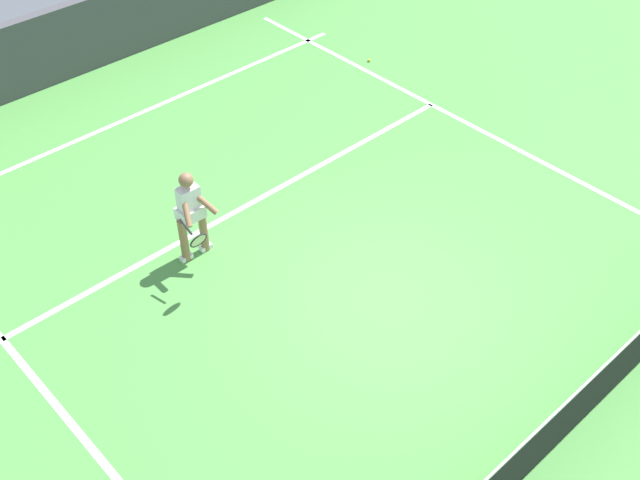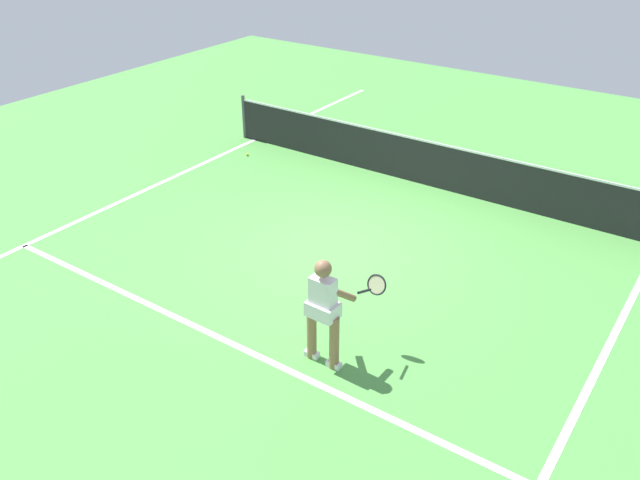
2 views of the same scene
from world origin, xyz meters
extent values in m
plane|color=#4C9342|center=(0.00, 0.00, 0.00)|extent=(23.77, 23.77, 0.00)
cube|color=white|center=(0.00, -3.02, 0.00)|extent=(8.99, 0.10, 0.01)
cube|color=white|center=(-4.49, 0.00, 0.00)|extent=(0.10, 16.29, 0.01)
cube|color=white|center=(4.49, 0.00, 0.00)|extent=(0.10, 16.29, 0.01)
cylinder|color=#4C4C51|center=(-4.79, 3.18, 0.52)|extent=(0.08, 0.08, 1.04)
cube|color=#232326|center=(0.00, 3.18, 0.46)|extent=(9.51, 0.02, 0.92)
cube|color=white|center=(0.00, 3.18, 0.94)|extent=(9.51, 0.02, 0.04)
cylinder|color=#8C6647|center=(1.29, -2.62, 0.39)|extent=(0.13, 0.13, 0.78)
cylinder|color=#8C6647|center=(1.65, -2.63, 0.39)|extent=(0.13, 0.13, 0.78)
cube|color=white|center=(1.29, -2.62, 0.04)|extent=(0.20, 0.10, 0.08)
cube|color=white|center=(1.65, -2.63, 0.04)|extent=(0.20, 0.10, 0.08)
cube|color=white|center=(1.47, -2.62, 1.04)|extent=(0.33, 0.21, 0.52)
cube|color=white|center=(1.47, -2.62, 0.84)|extent=(0.41, 0.29, 0.20)
sphere|color=#8C6647|center=(1.47, -2.62, 1.44)|extent=(0.22, 0.22, 0.22)
cylinder|color=#8C6647|center=(1.33, -2.47, 1.06)|extent=(0.27, 0.47, 0.37)
cylinder|color=#8C6647|center=(1.63, -2.48, 1.06)|extent=(0.29, 0.47, 0.37)
cylinder|color=black|center=(1.82, -2.21, 1.02)|extent=(0.04, 0.30, 0.14)
torus|color=black|center=(1.83, -1.91, 0.96)|extent=(0.29, 0.13, 0.28)
cylinder|color=beige|center=(1.83, -1.91, 0.96)|extent=(0.24, 0.10, 0.23)
sphere|color=#D1E533|center=(-3.99, 2.31, 0.03)|extent=(0.07, 0.07, 0.07)
camera|label=1|loc=(6.20, 5.33, 8.31)|focal=44.45mm
camera|label=2|loc=(5.31, -8.24, 5.67)|focal=37.10mm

